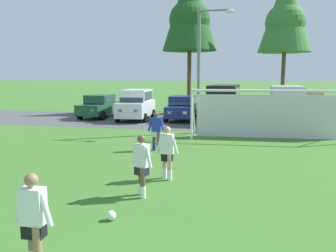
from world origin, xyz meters
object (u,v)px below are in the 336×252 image
object	(u,v)px
player_defender_far	(156,131)
parked_car_slot_right	(306,106)
soccer_ball	(111,215)
parked_car_slot_far_left	(99,106)
player_winger_right	(167,153)
player_striker_near	(142,166)
parked_car_slot_center_right	(286,105)
parked_car_slot_center_left	(182,108)
street_lamp	(202,70)
soccer_goal	(266,113)
player_midfield_center	(34,223)
parked_car_slot_left	(136,104)
parked_car_slot_center	(224,103)

from	to	relation	value
player_defender_far	parked_car_slot_right	size ratio (longest dim) A/B	0.35
soccer_ball	parked_car_slot_far_left	size ratio (longest dim) A/B	0.05
parked_car_slot_far_left	player_winger_right	bearing A→B (deg)	-59.05
player_striker_near	parked_car_slot_center_right	bearing A→B (deg)	71.52
parked_car_slot_center_left	street_lamp	bearing A→B (deg)	-68.30
soccer_goal	player_midfield_center	bearing A→B (deg)	-106.69
soccer_ball	player_defender_far	size ratio (longest dim) A/B	0.13
parked_car_slot_right	player_defender_far	bearing A→B (deg)	-124.66
player_winger_right	parked_car_slot_left	world-z (taller)	parked_car_slot_left
player_defender_far	parked_car_slot_center_right	world-z (taller)	parked_car_slot_center_right
player_striker_near	player_winger_right	world-z (taller)	same
player_midfield_center	parked_car_slot_center	xyz separation A→B (m)	(1.53, 19.30, 0.52)
parked_car_slot_far_left	parked_car_slot_right	distance (m)	14.70
soccer_goal	player_winger_right	world-z (taller)	soccer_goal
soccer_ball	parked_car_slot_right	world-z (taller)	parked_car_slot_right
parked_car_slot_center_right	street_lamp	distance (m)	6.40
player_defender_far	parked_car_slot_center_left	distance (m)	10.38
soccer_goal	player_striker_near	distance (m)	10.33
soccer_goal	parked_car_slot_far_left	world-z (taller)	soccer_goal
soccer_ball	parked_car_slot_center	distance (m)	17.19
player_winger_right	parked_car_slot_center	world-z (taller)	parked_car_slot_center
parked_car_slot_center_left	parked_car_slot_right	bearing A→B (deg)	2.98
parked_car_slot_center	street_lamp	world-z (taller)	street_lamp
player_midfield_center	parked_car_slot_far_left	bearing A→B (deg)	111.32
parked_car_slot_center_right	parked_car_slot_left	bearing A→B (deg)	173.74
player_defender_far	player_winger_right	bearing A→B (deg)	-70.45
parked_car_slot_center	parked_car_slot_center_right	size ratio (longest dim) A/B	1.01
parked_car_slot_left	parked_car_slot_center	bearing A→B (deg)	-1.26
parked_car_slot_left	soccer_goal	bearing A→B (deg)	-33.82
parked_car_slot_right	parked_car_slot_center_right	bearing A→B (deg)	-125.15
parked_car_slot_center	soccer_goal	bearing A→B (deg)	-66.12
parked_car_slot_center_left	parked_car_slot_center_right	size ratio (longest dim) A/B	0.88
parked_car_slot_center	street_lamp	bearing A→B (deg)	-100.14
parked_car_slot_right	street_lamp	distance (m)	8.79
parked_car_slot_far_left	parked_car_slot_center	xyz separation A→B (m)	(9.34, -0.72, 0.47)
soccer_goal	parked_car_slot_left	bearing A→B (deg)	146.18
parked_car_slot_far_left	parked_car_slot_center_right	xyz separation A→B (m)	(13.25, -1.70, 0.47)
player_striker_near	street_lamp	distance (m)	11.07
player_striker_near	parked_car_slot_center	xyz separation A→B (m)	(0.93, 15.45, 0.52)
player_winger_right	parked_car_slot_center	xyz separation A→B (m)	(0.65, 13.78, 0.52)
player_striker_near	parked_car_slot_center_left	distance (m)	16.22
parked_car_slot_far_left	parked_car_slot_left	distance (m)	3.18
parked_car_slot_center_left	parked_car_slot_center	bearing A→B (deg)	-12.24
soccer_goal	parked_car_slot_right	size ratio (longest dim) A/B	1.63
player_midfield_center	player_defender_far	size ratio (longest dim) A/B	1.00
parked_car_slot_center	player_striker_near	bearing A→B (deg)	-93.45
player_defender_far	parked_car_slot_center_right	size ratio (longest dim) A/B	0.34
parked_car_slot_left	street_lamp	xyz separation A→B (m)	(5.38, -4.84, 2.35)
soccer_ball	parked_car_slot_center_left	xyz separation A→B (m)	(-1.85, 17.76, 0.77)
parked_car_slot_center_left	parked_car_slot_right	world-z (taller)	parked_car_slot_right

